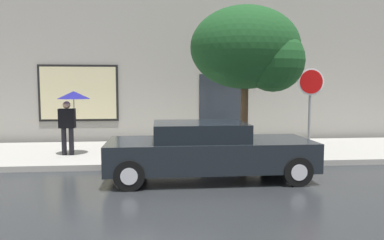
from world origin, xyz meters
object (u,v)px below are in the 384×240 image
street_tree (251,51)px  parked_car (208,150)px  stop_sign (310,94)px  fire_hydrant (182,144)px  pedestrian_with_umbrella (71,105)px

street_tree → parked_car: bearing=-129.6°
street_tree → stop_sign: bearing=-4.3°
parked_car → fire_hydrant: (-0.48, 1.72, -0.12)m
pedestrian_with_umbrella → street_tree: bearing=-8.7°
parked_car → fire_hydrant: size_ratio=5.87×
parked_car → stop_sign: size_ratio=1.87×
parked_car → fire_hydrant: parked_car is taller
pedestrian_with_umbrella → stop_sign: 6.81m
pedestrian_with_umbrella → street_tree: street_tree is taller
fire_hydrant → stop_sign: bearing=-1.9°
street_tree → pedestrian_with_umbrella: bearing=171.3°
parked_car → street_tree: size_ratio=1.11×
parked_car → street_tree: (1.43, 1.73, 2.46)m
pedestrian_with_umbrella → parked_car: bearing=-34.7°
fire_hydrant → street_tree: (1.91, 0.01, 2.58)m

